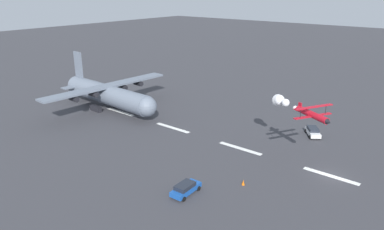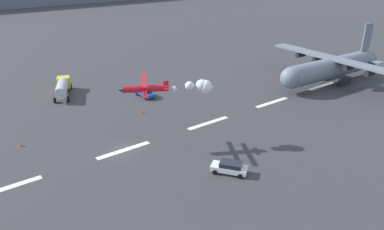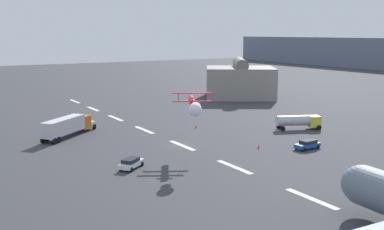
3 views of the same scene
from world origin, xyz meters
The scene contains 16 objects.
ground_plane centered at (0.00, 0.00, 0.00)m, with size 440.00×440.00×0.00m, color #38383D.
runway_stripe_0 centered at (-60.53, 0.00, 0.01)m, with size 8.00×0.90×0.01m, color white.
runway_stripe_1 centered at (-45.40, 0.00, 0.01)m, with size 8.00×0.90×0.01m, color white.
runway_stripe_2 centered at (-30.27, 0.00, 0.01)m, with size 8.00×0.90×0.01m, color white.
runway_stripe_3 centered at (-15.13, 0.00, 0.01)m, with size 8.00×0.90×0.01m, color white.
runway_stripe_4 centered at (0.00, 0.00, 0.01)m, with size 8.00×0.90×0.01m, color white.
runway_stripe_5 centered at (15.13, 0.00, 0.01)m, with size 8.00×0.90×0.01m, color white.
runway_stripe_6 centered at (30.27, 0.00, 0.01)m, with size 8.00×0.90×0.01m, color white.
stunt_biplane_red centered at (8.32, -2.72, 8.34)m, with size 11.66×7.89×2.39m.
semi_truck_orange centered at (-17.12, -14.72, 2.12)m, with size 11.35×12.81×3.70m.
fuel_tanker_truck centered at (0.70, 26.77, 1.74)m, with size 5.88×9.07×2.90m.
followme_car_yellow centered at (7.93, -13.08, 0.81)m, with size 4.10×4.67×1.52m.
airport_staff_sedan centered at (13.05, 16.74, 0.81)m, with size 2.18×4.67×1.52m.
hangar_building centered at (-42.35, 44.65, 4.88)m, with size 24.50×25.54×11.77m.
traffic_cone_near centered at (-11.24, 9.81, 0.38)m, with size 0.44×0.44×0.75m, color orange.
traffic_cone_far centered at (8.42, 10.04, 0.38)m, with size 0.44×0.44×0.75m, color orange.
Camera 3 is at (66.83, -38.79, 19.25)m, focal length 43.02 mm.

